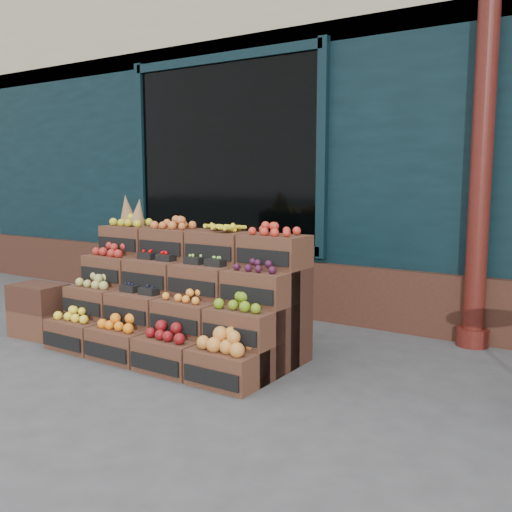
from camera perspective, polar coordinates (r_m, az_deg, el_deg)
The scene contains 5 objects.
ground at distance 4.10m, azimuth -3.09°, elevation -13.19°, with size 60.00×60.00×0.00m, color #454547.
shop_facade at distance 8.55m, azimuth 18.10°, elevation 13.64°, with size 12.00×6.24×4.80m.
crate_display at distance 4.89m, azimuth -7.57°, elevation -4.82°, with size 2.11×1.04×1.32m.
spare_crates at distance 5.71m, azimuth -20.90°, elevation -5.09°, with size 0.51×0.37×0.49m.
shopkeeper at distance 7.10m, azimuth 2.32°, elevation 3.03°, with size 0.64×0.42×1.76m, color #1A5D2B.
Camera 1 is at (2.27, -3.08, 1.47)m, focal length 40.00 mm.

